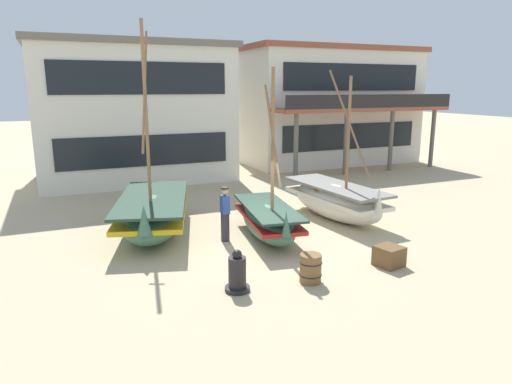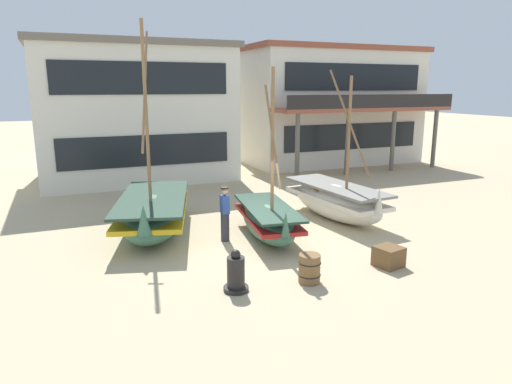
% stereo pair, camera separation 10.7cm
% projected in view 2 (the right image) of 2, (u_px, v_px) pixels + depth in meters
% --- Properties ---
extents(ground_plane, '(120.00, 120.00, 0.00)m').
position_uv_depth(ground_plane, '(269.00, 244.00, 13.75)').
color(ground_plane, tan).
extents(fishing_boat_near_left, '(1.91, 3.95, 5.15)m').
position_uv_depth(fishing_boat_near_left, '(268.00, 220.00, 14.27)').
color(fishing_boat_near_left, '#427056').
rests_on(fishing_boat_near_left, ground).
extents(fishing_boat_centre_large, '(3.38, 5.45, 6.48)m').
position_uv_depth(fishing_boat_centre_large, '(154.00, 213.00, 14.76)').
color(fishing_boat_centre_large, '#427056').
rests_on(fishing_boat_centre_large, ground).
extents(fishing_boat_far_right, '(1.90, 4.61, 5.18)m').
position_uv_depth(fishing_boat_far_right, '(336.00, 200.00, 16.29)').
color(fishing_boat_far_right, silver).
rests_on(fishing_boat_far_right, ground).
extents(fisherman_by_hull, '(0.26, 0.37, 1.68)m').
position_uv_depth(fisherman_by_hull, '(225.00, 214.00, 13.90)').
color(fisherman_by_hull, '#33333D').
rests_on(fisherman_by_hull, ground).
extents(capstan_winch, '(0.58, 0.58, 1.00)m').
position_uv_depth(capstan_winch, '(236.00, 274.00, 10.54)').
color(capstan_winch, black).
rests_on(capstan_winch, ground).
extents(wooden_barrel, '(0.56, 0.56, 0.70)m').
position_uv_depth(wooden_barrel, '(309.00, 269.00, 11.01)').
color(wooden_barrel, brown).
rests_on(wooden_barrel, ground).
extents(cargo_crate, '(0.75, 0.75, 0.53)m').
position_uv_depth(cargo_crate, '(389.00, 256.00, 12.03)').
color(cargo_crate, brown).
rests_on(cargo_crate, ground).
extents(harbor_building_main, '(9.56, 7.17, 6.73)m').
position_uv_depth(harbor_building_main, '(133.00, 111.00, 23.71)').
color(harbor_building_main, silver).
rests_on(harbor_building_main, ground).
extents(harbor_building_annex, '(10.92, 7.23, 6.93)m').
position_uv_depth(harbor_building_annex, '(330.00, 106.00, 28.33)').
color(harbor_building_annex, silver).
rests_on(harbor_building_annex, ground).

